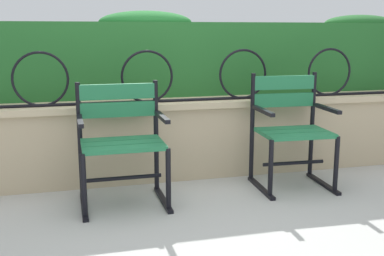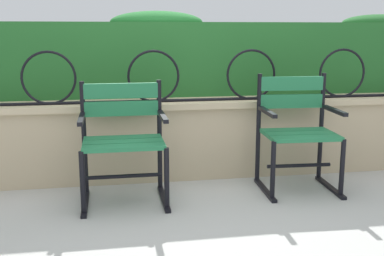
{
  "view_description": "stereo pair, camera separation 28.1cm",
  "coord_description": "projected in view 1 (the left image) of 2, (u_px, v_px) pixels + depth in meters",
  "views": [
    {
      "loc": [
        -0.83,
        -3.05,
        1.21
      ],
      "look_at": [
        0.0,
        0.08,
        0.55
      ],
      "focal_mm": 44.68,
      "sensor_mm": 36.0,
      "label": 1
    },
    {
      "loc": [
        -0.56,
        -3.11,
        1.21
      ],
      "look_at": [
        0.0,
        0.08,
        0.55
      ],
      "focal_mm": 44.68,
      "sensor_mm": 36.0,
      "label": 2
    }
  ],
  "objects": [
    {
      "name": "ground_plane",
      "position": [
        195.0,
        207.0,
        3.34
      ],
      "size": [
        60.0,
        60.0,
        0.0
      ],
      "primitive_type": "plane",
      "color": "#ADADA8"
    },
    {
      "name": "park_chair_left",
      "position": [
        121.0,
        139.0,
        3.37
      ],
      "size": [
        0.6,
        0.52,
        0.85
      ],
      "color": "#237547",
      "rests_on": "ground"
    },
    {
      "name": "stone_wall",
      "position": [
        171.0,
        138.0,
        4.01
      ],
      "size": [
        8.48,
        0.41,
        0.64
      ],
      "color": "tan",
      "rests_on": "ground"
    },
    {
      "name": "iron_arch_fence",
      "position": [
        150.0,
        80.0,
        3.79
      ],
      "size": [
        7.92,
        0.02,
        0.42
      ],
      "color": "black",
      "rests_on": "stone_wall"
    },
    {
      "name": "park_chair_right",
      "position": [
        291.0,
        128.0,
        3.75
      ],
      "size": [
        0.59,
        0.55,
        0.88
      ],
      "color": "#237547",
      "rests_on": "ground"
    },
    {
      "name": "hedge_row",
      "position": [
        156.0,
        56.0,
        4.29
      ],
      "size": [
        8.31,
        0.54,
        0.74
      ],
      "color": "#236028",
      "rests_on": "stone_wall"
    }
  ]
}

